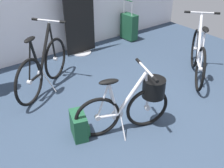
{
  "coord_description": "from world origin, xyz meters",
  "views": [
    {
      "loc": [
        -1.54,
        -1.71,
        2.11
      ],
      "look_at": [
        0.01,
        0.34,
        0.55
      ],
      "focal_mm": 42.43,
      "sensor_mm": 36.0,
      "label": 1
    }
  ],
  "objects_px": {
    "floor_banner_stand": "(79,15)",
    "display_bike_left": "(198,56)",
    "rolling_suitcase": "(129,26)",
    "backpack_on_floor": "(79,125)",
    "folding_bike_foreground": "(134,102)",
    "display_bike_right": "(43,67)"
  },
  "relations": [
    {
      "from": "display_bike_left",
      "to": "rolling_suitcase",
      "type": "xyz_separation_m",
      "value": [
        0.18,
        1.87,
        -0.08
      ]
    },
    {
      "from": "display_bike_left",
      "to": "backpack_on_floor",
      "type": "relative_size",
      "value": 3.24
    },
    {
      "from": "display_bike_left",
      "to": "rolling_suitcase",
      "type": "relative_size",
      "value": 1.25
    },
    {
      "from": "floor_banner_stand",
      "to": "display_bike_left",
      "type": "bearing_deg",
      "value": -62.34
    },
    {
      "from": "display_bike_right",
      "to": "backpack_on_floor",
      "type": "bearing_deg",
      "value": -96.07
    },
    {
      "from": "folding_bike_foreground",
      "to": "backpack_on_floor",
      "type": "xyz_separation_m",
      "value": [
        -0.58,
        0.27,
        -0.23
      ]
    },
    {
      "from": "floor_banner_stand",
      "to": "backpack_on_floor",
      "type": "distance_m",
      "value": 2.39
    },
    {
      "from": "display_bike_right",
      "to": "backpack_on_floor",
      "type": "distance_m",
      "value": 1.21
    },
    {
      "from": "display_bike_left",
      "to": "backpack_on_floor",
      "type": "height_order",
      "value": "display_bike_left"
    },
    {
      "from": "folding_bike_foreground",
      "to": "display_bike_right",
      "type": "height_order",
      "value": "display_bike_right"
    },
    {
      "from": "floor_banner_stand",
      "to": "folding_bike_foreground",
      "type": "bearing_deg",
      "value": -106.07
    },
    {
      "from": "display_bike_left",
      "to": "rolling_suitcase",
      "type": "distance_m",
      "value": 1.88
    },
    {
      "from": "display_bike_right",
      "to": "rolling_suitcase",
      "type": "bearing_deg",
      "value": 19.04
    },
    {
      "from": "display_bike_left",
      "to": "backpack_on_floor",
      "type": "distance_m",
      "value": 2.21
    },
    {
      "from": "floor_banner_stand",
      "to": "folding_bike_foreground",
      "type": "height_order",
      "value": "floor_banner_stand"
    },
    {
      "from": "folding_bike_foreground",
      "to": "display_bike_right",
      "type": "distance_m",
      "value": 1.52
    },
    {
      "from": "folding_bike_foreground",
      "to": "backpack_on_floor",
      "type": "bearing_deg",
      "value": 155.05
    },
    {
      "from": "folding_bike_foreground",
      "to": "display_bike_left",
      "type": "xyz_separation_m",
      "value": [
        1.63,
        0.36,
        -0.02
      ]
    },
    {
      "from": "floor_banner_stand",
      "to": "display_bike_left",
      "type": "height_order",
      "value": "floor_banner_stand"
    },
    {
      "from": "floor_banner_stand",
      "to": "display_bike_left",
      "type": "xyz_separation_m",
      "value": [
        0.98,
        -1.87,
        -0.36
      ]
    },
    {
      "from": "rolling_suitcase",
      "to": "backpack_on_floor",
      "type": "relative_size",
      "value": 2.59
    },
    {
      "from": "floor_banner_stand",
      "to": "display_bike_left",
      "type": "distance_m",
      "value": 2.15
    }
  ]
}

